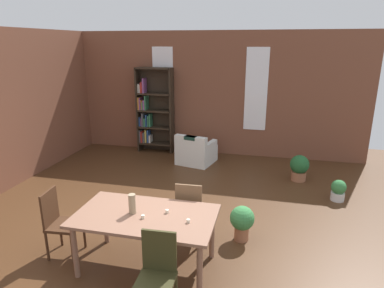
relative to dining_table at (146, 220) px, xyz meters
name	(u,v)px	position (x,y,z in m)	size (l,w,h in m)	color
ground_plane	(152,242)	(-0.14, 0.54, -0.68)	(11.44, 11.44, 0.00)	#492D19
back_wall_brick	(209,94)	(-0.14, 5.00, 0.89)	(7.91, 0.12, 3.14)	brown
window_pane_0	(163,87)	(-1.34, 4.93, 1.05)	(0.55, 0.02, 2.04)	white
window_pane_1	(256,90)	(1.07, 4.93, 1.05)	(0.55, 0.02, 2.04)	white
dining_table	(146,220)	(0.00, 0.00, 0.00)	(1.78, 1.00, 0.77)	#865C48
vase_on_table	(132,204)	(-0.17, 0.00, 0.21)	(0.09, 0.09, 0.26)	#998466
tealight_candle_0	(143,217)	(0.01, -0.10, 0.11)	(0.04, 0.04, 0.04)	silver
tealight_candle_1	(167,211)	(0.26, 0.10, 0.11)	(0.04, 0.04, 0.04)	silver
tealight_candle_2	(188,221)	(0.58, -0.07, 0.11)	(0.04, 0.04, 0.04)	silver
dining_chair_far_right	(190,209)	(0.40, 0.73, -0.17)	(0.42, 0.42, 0.95)	brown
dining_chair_head_left	(59,221)	(-1.26, -0.01, -0.17)	(0.44, 0.44, 0.95)	#412616
dining_chair_near_right	(157,273)	(0.40, -0.73, -0.17)	(0.42, 0.42, 0.95)	#323017
bookshelf_tall	(152,111)	(-1.60, 4.74, 0.41)	(0.96, 0.34, 2.24)	#2D2319
armchair_white	(196,152)	(-0.26, 4.04, -0.40)	(0.96, 0.96, 0.75)	silver
potted_plant_by_shelf	(299,167)	(2.13, 3.50, -0.38)	(0.40, 0.40, 0.56)	#9E6042
potted_plant_corner	(338,190)	(2.79, 2.66, -0.47)	(0.27, 0.27, 0.41)	silver
potted_plant_window	(242,221)	(1.15, 0.92, -0.36)	(0.36, 0.36, 0.54)	#9E6042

